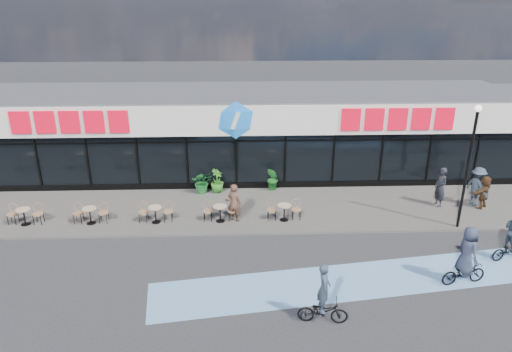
# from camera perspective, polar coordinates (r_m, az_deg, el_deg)

# --- Properties ---
(ground) EXTENTS (120.00, 120.00, 0.00)m
(ground) POSITION_cam_1_polar(r_m,az_deg,el_deg) (17.70, -2.46, -10.57)
(ground) COLOR #28282B
(ground) RESTS_ON ground
(sidewalk) EXTENTS (44.00, 5.00, 0.10)m
(sidewalk) POSITION_cam_1_polar(r_m,az_deg,el_deg) (21.63, -2.43, -4.16)
(sidewalk) COLOR #54504A
(sidewalk) RESTS_ON ground
(bike_lane) EXTENTS (14.17, 4.13, 0.01)m
(bike_lane) POSITION_cam_1_polar(r_m,az_deg,el_deg) (16.88, 11.58, -12.78)
(bike_lane) COLOR #6898C5
(bike_lane) RESTS_ON ground
(building) EXTENTS (30.60, 6.57, 4.75)m
(building) POSITION_cam_1_polar(r_m,az_deg,el_deg) (25.93, -2.48, 5.60)
(building) COLOR black
(building) RESTS_ON ground
(lamp_post) EXTENTS (0.28, 0.28, 5.35)m
(lamp_post) POSITION_cam_1_polar(r_m,az_deg,el_deg) (20.64, 25.14, 2.11)
(lamp_post) COLOR black
(lamp_post) RESTS_ON sidewalk
(bistro_set_1) EXTENTS (1.54, 0.62, 0.90)m
(bistro_set_1) POSITION_cam_1_polar(r_m,az_deg,el_deg) (22.39, -26.92, -4.27)
(bistro_set_1) COLOR tan
(bistro_set_1) RESTS_ON sidewalk
(bistro_set_2) EXTENTS (1.54, 0.62, 0.90)m
(bistro_set_2) POSITION_cam_1_polar(r_m,az_deg,el_deg) (21.35, -19.97, -4.38)
(bistro_set_2) COLOR tan
(bistro_set_2) RESTS_ON sidewalk
(bistro_set_3) EXTENTS (1.54, 0.62, 0.90)m
(bistro_set_3) POSITION_cam_1_polar(r_m,az_deg,el_deg) (20.65, -12.43, -4.42)
(bistro_set_3) COLOR tan
(bistro_set_3) RESTS_ON sidewalk
(bistro_set_4) EXTENTS (1.54, 0.62, 0.90)m
(bistro_set_4) POSITION_cam_1_polar(r_m,az_deg,el_deg) (20.33, -4.50, -4.38)
(bistro_set_4) COLOR tan
(bistro_set_4) RESTS_ON sidewalk
(bistro_set_5) EXTENTS (1.54, 0.62, 0.90)m
(bistro_set_5) POSITION_cam_1_polar(r_m,az_deg,el_deg) (20.40, 3.52, -4.26)
(bistro_set_5) COLOR tan
(bistro_set_5) RESTS_ON sidewalk
(potted_plant_left) EXTENTS (1.12, 1.00, 1.16)m
(potted_plant_left) POSITION_cam_1_polar(r_m,az_deg,el_deg) (23.26, -6.73, -0.73)
(potted_plant_left) COLOR #1D6628
(potted_plant_left) RESTS_ON sidewalk
(potted_plant_mid) EXTENTS (0.86, 0.86, 1.21)m
(potted_plant_mid) POSITION_cam_1_polar(r_m,az_deg,el_deg) (23.24, -4.88, -0.60)
(potted_plant_mid) COLOR #2C6D1F
(potted_plant_mid) RESTS_ON sidewalk
(potted_plant_right) EXTENTS (0.71, 0.80, 1.22)m
(potted_plant_right) POSITION_cam_1_polar(r_m,az_deg,el_deg) (23.37, 2.12, -0.39)
(potted_plant_right) COLOR #1C6421
(potted_plant_right) RESTS_ON sidewalk
(patron_left) EXTENTS (0.73, 0.60, 1.73)m
(patron_left) POSITION_cam_1_polar(r_m,az_deg,el_deg) (20.12, -2.72, -3.33)
(patron_left) COLOR brown
(patron_left) RESTS_ON sidewalk
(patron_right) EXTENTS (0.91, 0.83, 1.52)m
(patron_right) POSITION_cam_1_polar(r_m,az_deg,el_deg) (20.65, -2.96, -2.99)
(patron_right) COLOR #462B19
(patron_right) RESTS_ON sidewalk
(pedestrian_a) EXTENTS (0.57, 0.76, 1.91)m
(pedestrian_a) POSITION_cam_1_polar(r_m,az_deg,el_deg) (23.18, 22.06, -1.29)
(pedestrian_a) COLOR black
(pedestrian_a) RESTS_ON sidewalk
(pedestrian_b) EXTENTS (1.02, 1.38, 1.90)m
(pedestrian_b) POSITION_cam_1_polar(r_m,az_deg,el_deg) (23.97, 25.90, -1.18)
(pedestrian_b) COLOR #303E4B
(pedestrian_b) RESTS_ON sidewalk
(pedestrian_c) EXTENTS (1.46, 1.28, 1.60)m
(pedestrian_c) POSITION_cam_1_polar(r_m,az_deg,el_deg) (23.85, 26.59, -1.80)
(pedestrian_c) COLOR #4B311B
(pedestrian_c) RESTS_ON sidewalk
(cyclist_a) EXTENTS (1.71, 0.94, 2.20)m
(cyclist_a) POSITION_cam_1_polar(r_m,az_deg,el_deg) (17.54, 24.74, -9.68)
(cyclist_a) COLOR black
(cyclist_a) RESTS_ON ground
(cyclist_b) EXTENTS (1.61, 0.89, 2.03)m
(cyclist_b) POSITION_cam_1_polar(r_m,az_deg,el_deg) (19.89, 29.34, -6.96)
(cyclist_b) COLOR black
(cyclist_b) RESTS_ON ground
(cyclist_c) EXTENTS (1.60, 0.73, 2.06)m
(cyclist_c) POSITION_cam_1_polar(r_m,az_deg,el_deg) (14.53, 8.38, -15.45)
(cyclist_c) COLOR black
(cyclist_c) RESTS_ON ground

